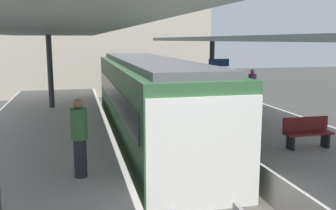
{
  "coord_description": "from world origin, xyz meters",
  "views": [
    {
      "loc": [
        -2.68,
        -9.84,
        4.0
      ],
      "look_at": [
        0.5,
        3.22,
        1.68
      ],
      "focal_mm": 40.43,
      "sensor_mm": 36.0,
      "label": 1
    }
  ],
  "objects_px": {
    "commuter_train": "(148,99)",
    "passenger_mid_platform": "(80,137)",
    "platform_sign": "(219,73)",
    "platform_bench": "(307,132)",
    "passenger_near_bench": "(252,87)"
  },
  "relations": [
    {
      "from": "platform_bench",
      "to": "passenger_near_bench",
      "type": "distance_m",
      "value": 6.74
    },
    {
      "from": "commuter_train",
      "to": "passenger_near_bench",
      "type": "relative_size",
      "value": 7.92
    },
    {
      "from": "platform_sign",
      "to": "commuter_train",
      "type": "bearing_deg",
      "value": -165.39
    },
    {
      "from": "passenger_near_bench",
      "to": "passenger_mid_platform",
      "type": "bearing_deg",
      "value": -136.17
    },
    {
      "from": "platform_sign",
      "to": "passenger_mid_platform",
      "type": "xyz_separation_m",
      "value": [
        -5.88,
        -6.86,
        -0.71
      ]
    },
    {
      "from": "passenger_near_bench",
      "to": "passenger_mid_platform",
      "type": "xyz_separation_m",
      "value": [
        -7.72,
        -7.41,
        0.03
      ]
    },
    {
      "from": "passenger_near_bench",
      "to": "passenger_mid_platform",
      "type": "height_order",
      "value": "passenger_mid_platform"
    },
    {
      "from": "commuter_train",
      "to": "platform_sign",
      "type": "height_order",
      "value": "commuter_train"
    },
    {
      "from": "platform_bench",
      "to": "passenger_mid_platform",
      "type": "bearing_deg",
      "value": -172.18
    },
    {
      "from": "platform_bench",
      "to": "passenger_mid_platform",
      "type": "distance_m",
      "value": 6.3
    },
    {
      "from": "platform_sign",
      "to": "passenger_mid_platform",
      "type": "bearing_deg",
      "value": -130.58
    },
    {
      "from": "commuter_train",
      "to": "passenger_mid_platform",
      "type": "relative_size",
      "value": 7.64
    },
    {
      "from": "commuter_train",
      "to": "passenger_mid_platform",
      "type": "bearing_deg",
      "value": -113.85
    },
    {
      "from": "platform_bench",
      "to": "platform_sign",
      "type": "xyz_separation_m",
      "value": [
        -0.34,
        6.01,
        1.16
      ]
    },
    {
      "from": "commuter_train",
      "to": "passenger_mid_platform",
      "type": "height_order",
      "value": "commuter_train"
    }
  ]
}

